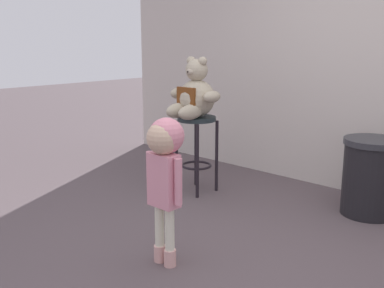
# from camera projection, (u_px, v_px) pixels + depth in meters

# --- Properties ---
(ground_plane) EXTENTS (24.00, 24.00, 0.00)m
(ground_plane) POSITION_uv_depth(u_px,v_px,m) (245.00, 263.00, 3.13)
(ground_plane) COLOR #574A4D
(bar_stool_with_teddy) EXTENTS (0.37, 0.37, 0.75)m
(bar_stool_with_teddy) POSITION_uv_depth(u_px,v_px,m) (197.00, 139.00, 4.50)
(bar_stool_with_teddy) COLOR #1F292C
(bar_stool_with_teddy) RESTS_ON ground_plane
(teddy_bear) EXTENTS (0.55, 0.49, 0.57)m
(teddy_bear) POSITION_uv_depth(u_px,v_px,m) (195.00, 95.00, 4.39)
(teddy_bear) COLOR #B5A88E
(teddy_bear) RESTS_ON bar_stool_with_teddy
(child_walking) EXTENTS (0.32, 0.25, 0.99)m
(child_walking) POSITION_uv_depth(u_px,v_px,m) (165.00, 160.00, 2.98)
(child_walking) COLOR #E0A6A0
(child_walking) RESTS_ON ground_plane
(trash_bin) EXTENTS (0.48, 0.48, 0.67)m
(trash_bin) POSITION_uv_depth(u_px,v_px,m) (370.00, 177.00, 3.94)
(trash_bin) COLOR black
(trash_bin) RESTS_ON ground_plane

